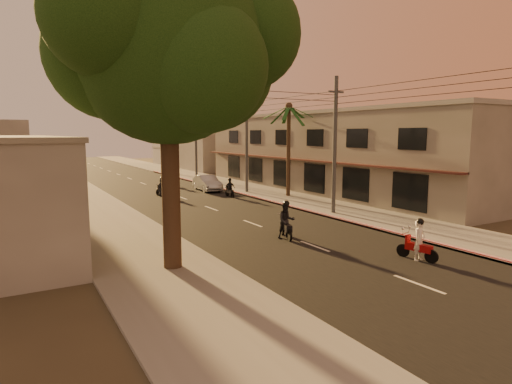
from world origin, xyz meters
TOP-DOWN VIEW (x-y plane):
  - ground at (0.00, 0.00)m, footprint 160.00×160.00m
  - road at (0.00, 20.00)m, footprint 10.00×140.00m
  - sidewalk_right at (7.50, 20.00)m, footprint 5.00×140.00m
  - sidewalk_left at (-7.50, 20.00)m, footprint 5.00×140.00m
  - curb_stripe at (5.10, 15.00)m, footprint 0.20×60.00m
  - shophouse_row at (13.95, 18.00)m, footprint 8.80×34.20m
  - distant_tower at (16.00, 56.00)m, footprint 12.10×12.10m
  - broadleaf_tree at (-6.61, 2.14)m, footprint 9.60×8.70m
  - palm_tree at (8.00, 16.00)m, footprint 5.00×5.00m
  - utility_poles at (6.20, 20.00)m, footprint 1.20×48.26m
  - filler_right at (14.00, 45.00)m, footprint 8.00×14.00m
  - scooter_red at (2.41, -1.98)m, footprint 0.86×1.83m
  - scooter_mid_a at (-0.28, 4.00)m, footprint 1.31×1.94m
  - scooter_mid_b at (3.69, 18.42)m, footprint 0.94×1.66m
  - scooter_far_a at (-1.17, 21.59)m, footprint 1.05×1.73m
  - scooter_far_b at (1.78, 29.37)m, footprint 1.29×2.00m
  - parked_car at (3.65, 23.07)m, footprint 2.25×4.73m

SIDE VIEW (x-z plane):
  - ground at x=0.00m, z-range 0.00..0.00m
  - road at x=0.00m, z-range 0.00..0.02m
  - sidewalk_right at x=7.50m, z-range 0.00..0.12m
  - sidewalk_left at x=-7.50m, z-range 0.00..0.12m
  - curb_stripe at x=5.10m, z-range 0.00..0.20m
  - scooter_mid_b at x=3.69m, z-range -0.08..1.55m
  - parked_car at x=3.65m, z-range 0.00..1.48m
  - scooter_far_a at x=-1.17m, z-range -0.08..1.65m
  - scooter_red at x=2.41m, z-range -0.10..1.72m
  - scooter_far_b at x=1.78m, z-range -0.09..1.88m
  - scooter_mid_a at x=-0.28m, z-range -0.09..1.89m
  - filler_right at x=14.00m, z-range 0.00..6.00m
  - shophouse_row at x=13.95m, z-range 0.00..7.30m
  - utility_poles at x=6.20m, z-range 2.04..11.04m
  - palm_tree at x=8.00m, z-range 3.05..11.25m
  - broadleaf_tree at x=-6.61m, z-range 2.43..14.53m
  - distant_tower at x=16.00m, z-range 0.00..28.00m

